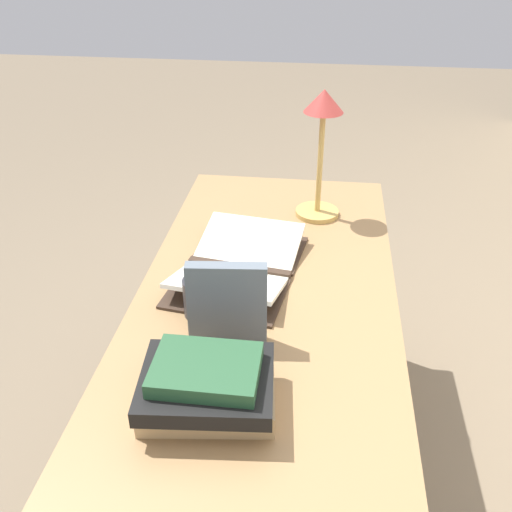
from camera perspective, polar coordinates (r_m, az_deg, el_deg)
The scene contains 7 objects.
ground_plane at distance 2.08m, azimuth 0.82°, elevation -21.28°, with size 12.00×12.00×0.00m, color #70604C.
reading_desk at distance 1.60m, azimuth 1.00°, elevation -6.79°, with size 1.53×0.70×0.76m.
open_book at distance 1.62m, azimuth -1.70°, elevation -0.91°, with size 0.50×0.37×0.07m.
book_stack_tall at distance 1.19m, azimuth -4.92°, elevation -12.91°, with size 0.24×0.29×0.12m.
book_standing_upright at distance 1.32m, azimuth -2.90°, elevation -4.86°, with size 0.05×0.19×0.22m.
reading_lamp at distance 1.83m, azimuth 6.62°, elevation 12.20°, with size 0.14×0.14×0.42m.
coffee_mug at distance 1.44m, azimuth -5.58°, elevation -4.15°, with size 0.11×0.09×0.10m.
Camera 1 is at (1.25, 0.13, 1.66)m, focal length 40.00 mm.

